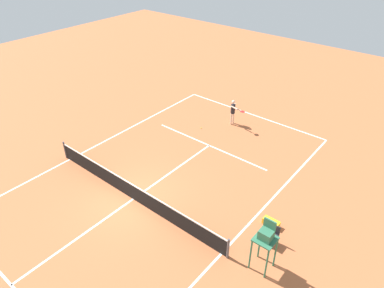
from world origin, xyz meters
The scene contains 8 objects.
ground_plane centered at (0.00, 0.00, 0.00)m, with size 60.00×60.00×0.00m, color #B76038.
court_lines centered at (0.00, 0.00, 0.00)m, with size 10.72×22.78×0.01m.
tennis_net centered at (0.00, 0.00, 0.50)m, with size 11.32×0.10×1.07m.
player_serving centered at (0.38, -9.34, 1.03)m, with size 1.25×0.74×1.73m.
tennis_ball centered at (1.64, -7.55, 0.03)m, with size 0.07×0.07×0.07m, color #CCE033.
umpire_chair centered at (-6.89, -0.50, 1.61)m, with size 0.80×0.80×2.41m.
courtside_chair_mid centered at (-6.64, -1.82, 0.53)m, with size 0.44×0.46×0.95m.
equipment_bag centered at (-6.11, -2.73, 0.15)m, with size 0.76×0.32×0.30m, color yellow.
Camera 1 is at (-10.50, 8.27, 11.69)m, focal length 32.84 mm.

